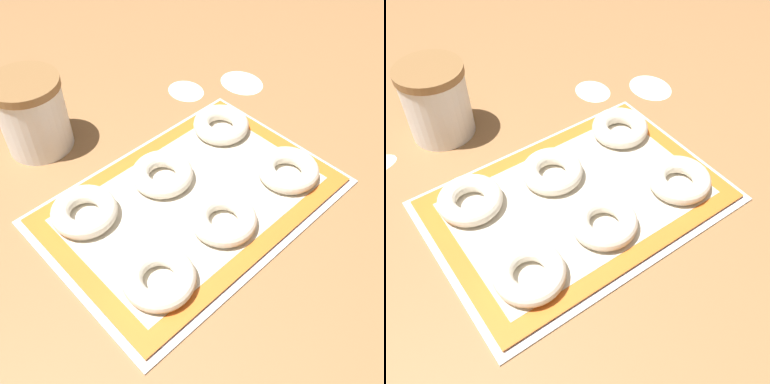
# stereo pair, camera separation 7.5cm
# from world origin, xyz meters

# --- Properties ---
(ground_plane) EXTENTS (2.80, 2.80, 0.00)m
(ground_plane) POSITION_xyz_m (0.00, 0.00, 0.00)
(ground_plane) COLOR olive
(baking_tray) EXTENTS (0.52, 0.36, 0.01)m
(baking_tray) POSITION_xyz_m (-0.01, -0.02, 0.00)
(baking_tray) COLOR silver
(baking_tray) RESTS_ON ground_plane
(baking_mat) EXTENTS (0.50, 0.34, 0.00)m
(baking_mat) POSITION_xyz_m (-0.01, -0.02, 0.01)
(baking_mat) COLOR orange
(baking_mat) RESTS_ON baking_tray
(bagel_front_left) EXTENTS (0.11, 0.11, 0.03)m
(bagel_front_left) POSITION_xyz_m (-0.16, -0.11, 0.03)
(bagel_front_left) COLOR silver
(bagel_front_left) RESTS_ON baking_mat
(bagel_front_center) EXTENTS (0.11, 0.11, 0.03)m
(bagel_front_center) POSITION_xyz_m (-0.01, -0.10, 0.03)
(bagel_front_center) COLOR silver
(bagel_front_center) RESTS_ON baking_mat
(bagel_front_right) EXTENTS (0.11, 0.11, 0.03)m
(bagel_front_right) POSITION_xyz_m (0.16, -0.10, 0.03)
(bagel_front_right) COLOR silver
(bagel_front_right) RESTS_ON baking_mat
(bagel_back_left) EXTENTS (0.11, 0.11, 0.03)m
(bagel_back_left) POSITION_xyz_m (-0.17, 0.07, 0.03)
(bagel_back_left) COLOR silver
(bagel_back_left) RESTS_ON baking_mat
(bagel_back_center) EXTENTS (0.11, 0.11, 0.03)m
(bagel_back_center) POSITION_xyz_m (-0.01, 0.05, 0.03)
(bagel_back_center) COLOR silver
(bagel_back_center) RESTS_ON baking_mat
(bagel_back_right) EXTENTS (0.11, 0.11, 0.03)m
(bagel_back_right) POSITION_xyz_m (0.17, 0.07, 0.03)
(bagel_back_right) COLOR silver
(bagel_back_right) RESTS_ON baking_mat
(flour_canister) EXTENTS (0.13, 0.13, 0.15)m
(flour_canister) POSITION_xyz_m (-0.12, 0.31, 0.08)
(flour_canister) COLOR white
(flour_canister) RESTS_ON ground_plane
(flour_patch_near) EXTENTS (0.08, 0.09, 0.00)m
(flour_patch_near) POSITION_xyz_m (0.22, 0.24, 0.00)
(flour_patch_near) COLOR white
(flour_patch_near) RESTS_ON ground_plane
(flour_patch_side) EXTENTS (0.09, 0.11, 0.00)m
(flour_patch_side) POSITION_xyz_m (0.34, 0.17, 0.00)
(flour_patch_side) COLOR white
(flour_patch_side) RESTS_ON ground_plane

